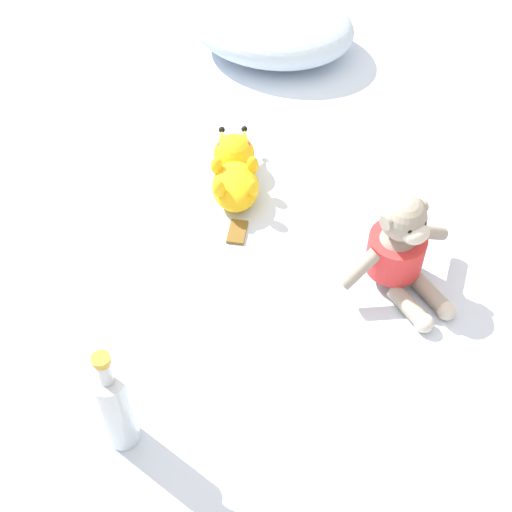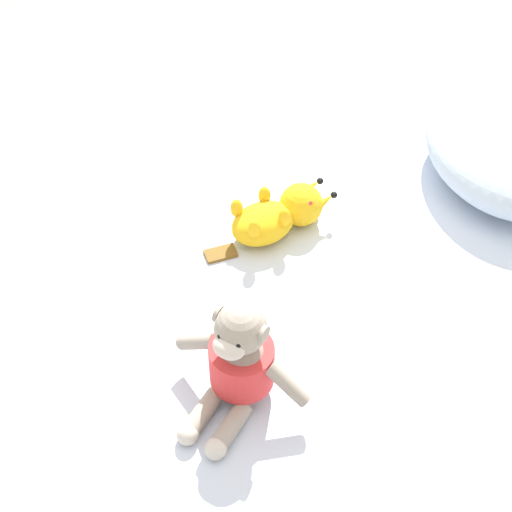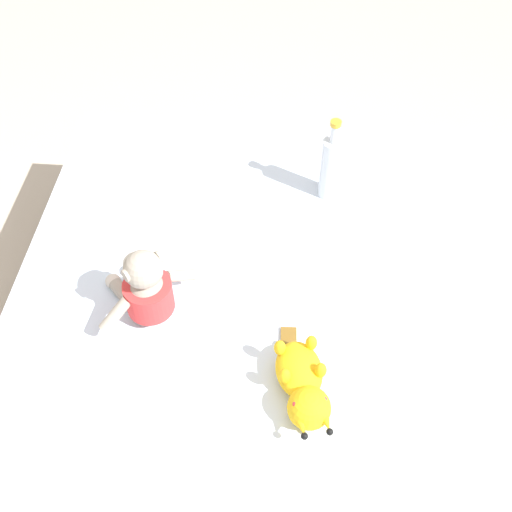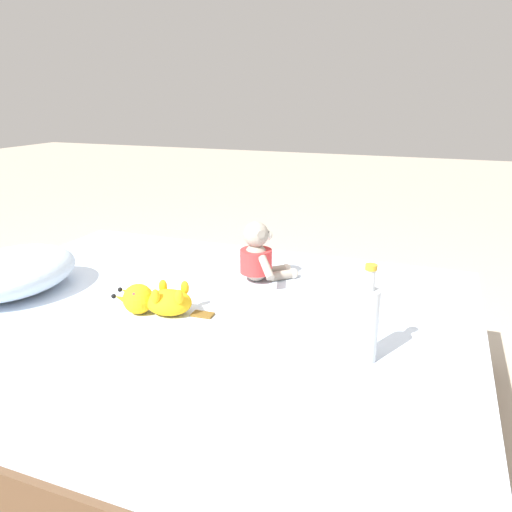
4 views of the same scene
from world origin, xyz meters
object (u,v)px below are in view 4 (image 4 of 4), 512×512
object	(u,v)px
bed	(199,357)
pillow	(14,272)
glass_bottle	(367,323)
plush_yellow_creature	(156,300)
plush_monkey	(259,257)

from	to	relation	value
bed	pillow	bearing A→B (deg)	101.53
glass_bottle	pillow	bearing A→B (deg)	88.70
plush_yellow_creature	glass_bottle	xyz separation A→B (m)	(-0.05, -0.68, 0.06)
plush_yellow_creature	glass_bottle	world-z (taller)	glass_bottle
plush_yellow_creature	glass_bottle	bearing A→B (deg)	-94.34
pillow	plush_monkey	xyz separation A→B (m)	(0.43, -0.78, 0.02)
pillow	plush_monkey	size ratio (longest dim) A/B	1.93
plush_monkey	plush_yellow_creature	world-z (taller)	plush_monkey
pillow	plush_yellow_creature	xyz separation A→B (m)	(0.02, -0.57, -0.03)
bed	pillow	xyz separation A→B (m)	(-0.13, 0.66, 0.28)
bed	plush_monkey	xyz separation A→B (m)	(0.29, -0.12, 0.30)
plush_monkey	plush_yellow_creature	size ratio (longest dim) A/B	0.79
plush_yellow_creature	pillow	bearing A→B (deg)	92.33
pillow	bed	bearing A→B (deg)	-78.47
bed	pillow	size ratio (longest dim) A/B	3.84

